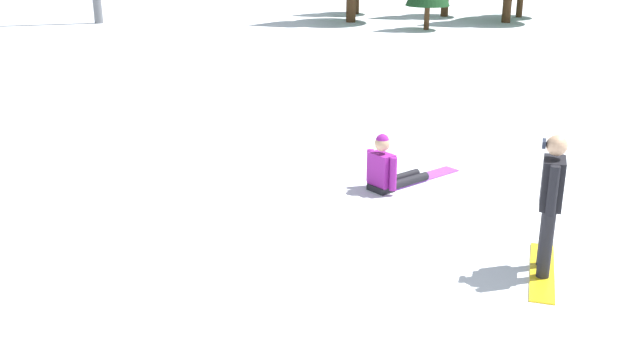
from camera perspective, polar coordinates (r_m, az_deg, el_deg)
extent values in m
cube|color=yellow|center=(8.97, 17.34, -6.99)|extent=(0.52, 1.59, 0.02)
cylinder|color=black|center=(8.65, 17.62, -4.96)|extent=(0.15, 0.15, 0.82)
cylinder|color=black|center=(8.95, 17.61, -4.13)|extent=(0.15, 0.15, 0.82)
cube|color=black|center=(8.55, 18.10, -0.25)|extent=(0.30, 0.43, 0.58)
cylinder|color=black|center=(8.30, 18.12, -0.83)|extent=(0.11, 0.11, 0.58)
cylinder|color=black|center=(8.79, 18.08, 0.32)|extent=(0.11, 0.11, 0.58)
sphere|color=tan|center=(8.41, 18.42, 2.64)|extent=(0.24, 0.24, 0.24)
cube|color=black|center=(8.40, 17.48, 2.80)|extent=(0.07, 0.17, 0.08)
cube|color=black|center=(11.13, 4.89, -0.62)|extent=(0.45, 0.45, 0.10)
cylinder|color=black|center=(11.52, 6.38, 0.17)|extent=(0.66, 0.67, 0.14)
cylinder|color=black|center=(11.38, 7.08, -0.09)|extent=(0.66, 0.67, 0.14)
cube|color=#993FD8|center=(11.74, 8.10, 0.16)|extent=(1.26, 1.28, 0.02)
cube|color=#8C1E8C|center=(11.03, 4.94, 0.86)|extent=(0.45, 0.45, 0.51)
cylinder|color=#8C1E8C|center=(11.21, 4.03, 1.17)|extent=(0.11, 0.11, 0.52)
cylinder|color=#8C1E8C|center=(10.85, 5.87, 0.48)|extent=(0.11, 0.11, 0.52)
sphere|color=tan|center=(10.90, 5.00, 2.92)|extent=(0.24, 0.24, 0.24)
sphere|color=#8C1E8C|center=(10.89, 5.01, 3.17)|extent=(0.20, 0.20, 0.20)
cylinder|color=#472D19|center=(33.68, 15.70, 13.48)|extent=(0.28, 0.28, 1.25)
cylinder|color=#472D19|center=(33.72, 2.91, 14.22)|extent=(0.29, 0.29, 1.29)
cylinder|color=#472D19|center=(31.65, 14.75, 13.55)|extent=(0.37, 0.37, 1.63)
cylinder|color=#472D19|center=(30.79, 2.50, 14.16)|extent=(0.41, 0.41, 1.79)
cylinder|color=#472D19|center=(28.85, 8.54, 12.72)|extent=(0.21, 0.21, 0.93)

